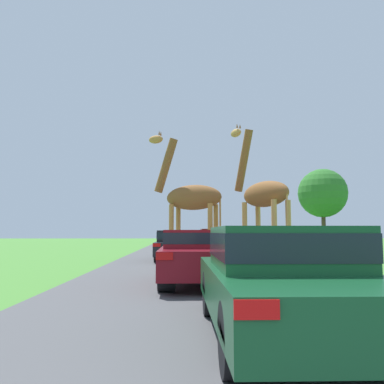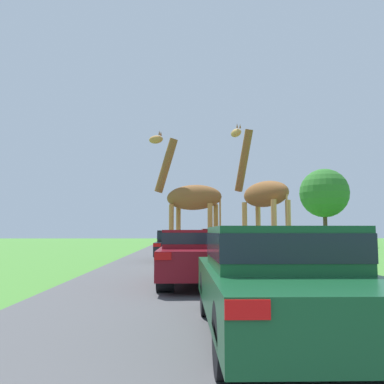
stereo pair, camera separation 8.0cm
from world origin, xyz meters
TOP-DOWN VIEW (x-y plane):
  - road at (0.00, 30.00)m, footprint 7.69×120.00m
  - giraffe_near_road at (-0.53, 14.35)m, footprint 2.75×1.54m
  - giraffe_companion at (1.84, 13.48)m, footprint 1.78×2.82m
  - car_lead_maroon at (0.39, 5.33)m, footprint 1.78×4.57m
  - car_queue_right at (-1.09, 19.23)m, footprint 1.80×4.58m
  - car_queue_left at (2.25, 30.28)m, footprint 1.84×3.97m
  - car_far_ahead at (1.24, 24.29)m, footprint 1.93×4.14m
  - car_verge_right at (-0.39, 10.47)m, footprint 1.93×4.13m
  - tree_left_edge at (11.82, 35.86)m, footprint 4.33×4.33m

SIDE VIEW (x-z plane):
  - road at x=0.00m, z-range 0.00..0.00m
  - car_queue_left at x=2.25m, z-range 0.04..1.42m
  - car_verge_right at x=-0.39m, z-range 0.05..1.41m
  - car_queue_right at x=-1.09m, z-range 0.05..1.42m
  - car_lead_maroon at x=0.39m, z-range 0.06..1.43m
  - car_far_ahead at x=1.24m, z-range 0.03..1.51m
  - giraffe_near_road at x=-0.53m, z-range -0.06..4.95m
  - giraffe_companion at x=1.84m, z-range -0.14..5.10m
  - tree_left_edge at x=11.82m, z-range 1.27..8.17m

